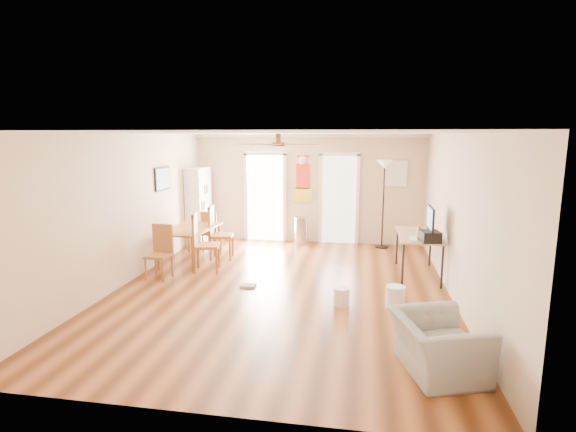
% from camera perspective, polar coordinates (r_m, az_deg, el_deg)
% --- Properties ---
extents(floor, '(7.00, 7.00, 0.00)m').
position_cam_1_polar(floor, '(7.60, -0.76, -9.37)').
color(floor, brown).
rests_on(floor, ground).
extents(ceiling, '(5.50, 7.00, 0.00)m').
position_cam_1_polar(ceiling, '(7.16, -0.81, 10.64)').
color(ceiling, silver).
rests_on(ceiling, floor).
extents(wall_back, '(5.50, 0.04, 2.60)m').
position_cam_1_polar(wall_back, '(10.69, 2.59, 3.52)').
color(wall_back, beige).
rests_on(wall_back, floor).
extents(wall_front, '(5.50, 0.04, 2.60)m').
position_cam_1_polar(wall_front, '(3.97, -9.98, -8.27)').
color(wall_front, beige).
rests_on(wall_front, floor).
extents(wall_left, '(0.04, 7.00, 2.60)m').
position_cam_1_polar(wall_left, '(8.21, -20.02, 0.86)').
color(wall_left, beige).
rests_on(wall_left, floor).
extents(wall_right, '(0.04, 7.00, 2.60)m').
position_cam_1_polar(wall_right, '(7.30, 20.96, -0.30)').
color(wall_right, beige).
rests_on(wall_right, floor).
extents(crown_molding, '(5.50, 7.00, 0.08)m').
position_cam_1_polar(crown_molding, '(7.16, -0.81, 10.32)').
color(crown_molding, white).
rests_on(crown_molding, wall_back).
extents(kitchen_doorway, '(0.90, 0.10, 2.10)m').
position_cam_1_polar(kitchen_doorway, '(10.89, -2.93, 2.31)').
color(kitchen_doorway, white).
rests_on(kitchen_doorway, wall_back).
extents(bathroom_doorway, '(0.80, 0.10, 2.10)m').
position_cam_1_polar(bathroom_doorway, '(10.65, 6.58, 2.07)').
color(bathroom_doorway, white).
rests_on(bathroom_doorway, wall_back).
extents(wall_decal, '(0.46, 0.03, 1.10)m').
position_cam_1_polar(wall_decal, '(10.66, 1.91, 4.85)').
color(wall_decal, red).
rests_on(wall_decal, wall_back).
extents(ac_grille, '(0.50, 0.04, 0.60)m').
position_cam_1_polar(ac_grille, '(10.57, 13.73, 5.34)').
color(ac_grille, white).
rests_on(ac_grille, wall_back).
extents(framed_poster, '(0.04, 0.66, 0.48)m').
position_cam_1_polar(framed_poster, '(9.39, -15.85, 4.66)').
color(framed_poster, black).
rests_on(framed_poster, wall_left).
extents(ceiling_fan, '(1.24, 1.24, 0.20)m').
position_cam_1_polar(ceiling_fan, '(6.87, -1.26, 9.24)').
color(ceiling_fan, '#593819').
rests_on(ceiling_fan, ceiling).
extents(bookshelf, '(0.52, 0.88, 1.82)m').
position_cam_1_polar(bookshelf, '(10.77, -11.43, 1.28)').
color(bookshelf, silver).
rests_on(bookshelf, floor).
extents(dining_table, '(0.96, 1.49, 0.71)m').
position_cam_1_polar(dining_table, '(9.31, -12.42, -3.63)').
color(dining_table, olive).
rests_on(dining_table, floor).
extents(dining_chair_right_a, '(0.52, 0.52, 1.12)m').
position_cam_1_polar(dining_chair_right_a, '(9.41, -8.55, -2.10)').
color(dining_chair_right_a, '#9A5E31').
rests_on(dining_chair_right_a, floor).
extents(dining_chair_right_b, '(0.55, 0.55, 1.12)m').
position_cam_1_polar(dining_chair_right_b, '(8.57, -10.44, -3.36)').
color(dining_chair_right_b, '#955C30').
rests_on(dining_chair_right_b, floor).
extents(dining_chair_near, '(0.43, 0.43, 0.97)m').
position_cam_1_polar(dining_chair_near, '(8.33, -16.37, -4.56)').
color(dining_chair_near, '#976230').
rests_on(dining_chair_near, floor).
extents(dining_chair_far, '(0.40, 0.40, 0.91)m').
position_cam_1_polar(dining_chair_far, '(10.08, -9.75, -1.91)').
color(dining_chair_far, olive).
rests_on(dining_chair_far, floor).
extents(trash_can, '(0.39, 0.39, 0.66)m').
position_cam_1_polar(trash_can, '(10.54, 1.66, -1.93)').
color(trash_can, '#A9A9AB').
rests_on(trash_can, floor).
extents(torchiere_lamp, '(0.42, 0.42, 2.02)m').
position_cam_1_polar(torchiere_lamp, '(10.35, 12.16, 1.46)').
color(torchiere_lamp, black).
rests_on(torchiere_lamp, floor).
extents(computer_desk, '(0.73, 1.45, 0.78)m').
position_cam_1_polar(computer_desk, '(8.54, 16.35, -4.84)').
color(computer_desk, tan).
rests_on(computer_desk, floor).
extents(imac, '(0.20, 0.63, 0.58)m').
position_cam_1_polar(imac, '(8.01, 17.88, -0.92)').
color(imac, black).
rests_on(imac, computer_desk).
extents(keyboard, '(0.12, 0.36, 0.01)m').
position_cam_1_polar(keyboard, '(8.05, 15.85, -2.82)').
color(keyboard, silver).
rests_on(keyboard, computer_desk).
extents(printer, '(0.37, 0.41, 0.18)m').
position_cam_1_polar(printer, '(7.92, 17.79, -2.51)').
color(printer, black).
rests_on(printer, computer_desk).
extents(orange_bottle, '(0.08, 0.08, 0.23)m').
position_cam_1_polar(orange_bottle, '(8.13, 16.52, -1.97)').
color(orange_bottle, orange).
rests_on(orange_bottle, computer_desk).
extents(wastebasket_a, '(0.30, 0.30, 0.28)m').
position_cam_1_polar(wastebasket_a, '(6.91, 6.91, -10.28)').
color(wastebasket_a, white).
rests_on(wastebasket_a, floor).
extents(wastebasket_b, '(0.33, 0.33, 0.33)m').
position_cam_1_polar(wastebasket_b, '(6.97, 13.66, -10.08)').
color(wastebasket_b, silver).
rests_on(wastebasket_b, floor).
extents(floor_cloth, '(0.26, 0.21, 0.04)m').
position_cam_1_polar(floor_cloth, '(7.73, -5.17, -8.92)').
color(floor_cloth, gray).
rests_on(floor_cloth, floor).
extents(armchair, '(1.09, 1.17, 0.63)m').
position_cam_1_polar(armchair, '(5.25, 18.75, -15.54)').
color(armchair, gray).
rests_on(armchair, floor).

